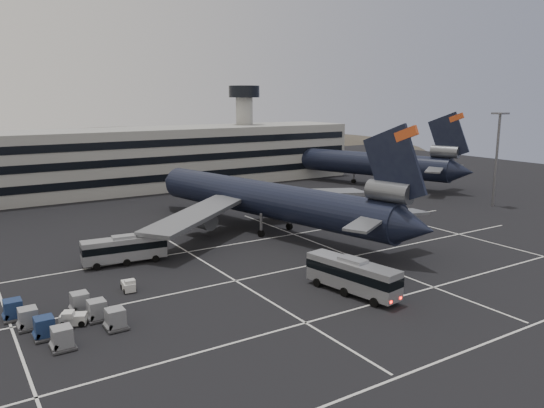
% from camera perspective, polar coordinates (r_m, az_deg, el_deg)
% --- Properties ---
extents(ground, '(260.00, 260.00, 0.00)m').
position_cam_1_polar(ground, '(62.96, 2.69, -8.30)').
color(ground, black).
rests_on(ground, ground).
extents(lane_markings, '(90.00, 55.62, 0.01)m').
position_cam_1_polar(lane_markings, '(64.03, 3.01, -7.96)').
color(lane_markings, silver).
rests_on(lane_markings, ground).
extents(terminal, '(125.00, 26.00, 24.00)m').
position_cam_1_polar(terminal, '(124.35, -17.72, 4.33)').
color(terminal, gray).
rests_on(terminal, ground).
extents(hills, '(352.00, 180.00, 44.00)m').
position_cam_1_polar(hills, '(226.98, -18.81, 2.45)').
color(hills, '#38332B').
rests_on(hills, ground).
extents(lightpole_right, '(2.40, 2.40, 18.28)m').
position_cam_1_polar(lightpole_right, '(112.28, 23.10, 5.74)').
color(lightpole_right, slate).
rests_on(lightpole_right, ground).
extents(trijet_main, '(46.28, 57.20, 18.08)m').
position_cam_1_polar(trijet_main, '(84.02, -0.34, 0.48)').
color(trijet_main, black).
rests_on(trijet_main, ground).
extents(trijet_far, '(27.91, 55.76, 18.08)m').
position_cam_1_polar(trijet_far, '(132.71, 9.21, 4.49)').
color(trijet_far, black).
rests_on(trijet_far, ground).
extents(bus_near, '(4.58, 11.78, 4.06)m').
position_cam_1_polar(bus_near, '(59.11, 8.64, -7.49)').
color(bus_near, gray).
rests_on(bus_near, ground).
extents(bus_far, '(10.85, 3.56, 3.76)m').
position_cam_1_polar(bus_far, '(71.30, -15.60, -4.60)').
color(bus_far, gray).
rests_on(bus_far, ground).
extents(tug_a, '(1.52, 2.31, 1.41)m').
position_cam_1_polar(tug_a, '(61.86, -15.19, -8.46)').
color(tug_a, silver).
rests_on(tug_a, ground).
extents(tug_b, '(2.73, 2.30, 1.52)m').
position_cam_1_polar(tug_b, '(54.74, -20.49, -11.43)').
color(tug_b, silver).
rests_on(tug_b, ground).
extents(uld_cluster, '(10.36, 11.85, 1.95)m').
position_cam_1_polar(uld_cluster, '(54.56, -21.56, -11.27)').
color(uld_cluster, '#2D2D30').
rests_on(uld_cluster, ground).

